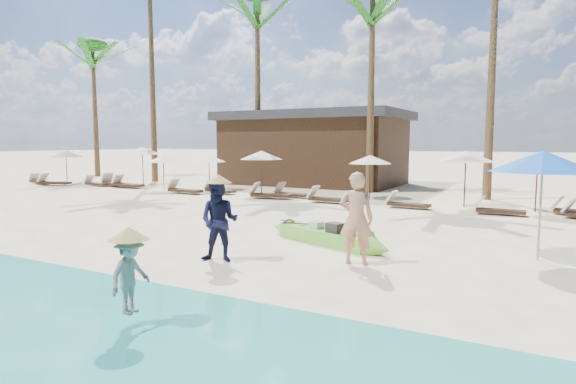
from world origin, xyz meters
The scene contains 33 objects.
ground centered at (0.00, 0.00, 0.00)m, with size 240.00×240.00×0.00m, color beige.
wet_sand_strip centered at (0.00, -5.00, 0.00)m, with size 240.00×4.50×0.01m, color tan.
green_canoe centered at (-0.30, 2.07, 0.19)m, with size 4.31×1.87×0.57m.
tourist centered at (1.08, 0.56, 0.97)m, with size 0.70×0.46×1.93m, color tan.
vendor_green centered at (-1.54, -0.63, 0.87)m, with size 0.85×0.66×1.74m, color #121533.
vendor_yellow centered at (-0.44, -4.14, 0.73)m, with size 0.71×0.41×1.09m, color gray.
blue_umbrella centered at (4.42, 2.70, 2.13)m, with size 2.19×2.19×2.36m.
resort_parasol_0 centered at (-20.95, 10.19, 1.81)m, with size 1.95×1.95×2.00m.
lounger_0_left centered at (-22.39, 9.33, 0.20)m, with size 1.79×0.81×0.59m.
lounger_0_right centered at (-20.76, 9.13, 0.21)m, with size 1.96×1.11×0.64m.
resort_parasol_1 centered at (-16.68, 12.15, 2.01)m, with size 2.16×2.16×2.22m.
lounger_1_left centered at (-18.29, 10.07, 0.19)m, with size 1.66×0.54×0.56m.
lounger_1_right centered at (-17.31, 10.44, 0.23)m, with size 2.10×1.16×0.68m.
resort_parasol_2 centered at (-13.18, 10.16, 1.65)m, with size 1.78×1.78×1.83m.
lounger_2_left centered at (-15.92, 10.16, 0.22)m, with size 1.97×0.63×0.67m.
resort_parasol_3 centered at (-11.12, 11.34, 1.67)m, with size 1.79×1.79×1.85m.
lounger_3_left centered at (-11.22, 9.40, 0.22)m, with size 1.92×0.64×0.65m.
lounger_3_right centered at (-9.71, 10.24, 0.20)m, with size 1.83×0.85×0.60m.
resort_parasol_4 centered at (-7.49, 10.67, 1.91)m, with size 2.05×2.05×2.11m.
lounger_4_left centered at (-6.44, 9.55, 0.22)m, with size 1.98×0.97×0.65m.
lounger_4_right centered at (-5.84, 10.52, 0.20)m, with size 1.80×0.78×0.59m.
resort_parasol_5 centered at (-2.44, 11.66, 1.76)m, with size 1.89×1.89×1.95m.
lounger_5_left centered at (-3.56, 9.48, 0.21)m, with size 1.83×0.62×0.61m.
resort_parasol_6 centered at (1.68, 10.84, 1.98)m, with size 2.14×2.14×2.20m.
lounger_6_left centered at (-0.24, 9.48, 0.19)m, with size 1.71×0.63×0.57m.
lounger_6_right centered at (3.01, 9.30, 0.19)m, with size 1.70×0.57×0.57m.
resort_parasol_7 centered at (4.16, 10.61, 1.90)m, with size 2.04×2.04×2.10m.
lounger_7_left centered at (5.42, 10.45, 0.19)m, with size 1.71×0.71×0.56m.
palm_0 centered at (-24.62, 15.48, 8.11)m, with size 2.08×2.08×9.90m.
palm_1 centered at (-17.59, 14.06, 10.82)m, with size 2.08×2.08×13.60m.
palm_2 centered at (-10.45, 15.08, 9.18)m, with size 2.08×2.08×11.33m.
palm_3 centered at (-3.36, 14.27, 8.58)m, with size 2.08×2.08×10.52m.
pavilion_west centered at (-8.00, 17.50, 2.19)m, with size 10.80×6.60×4.30m.
Camera 1 is at (4.55, -8.76, 2.55)m, focal length 30.00 mm.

